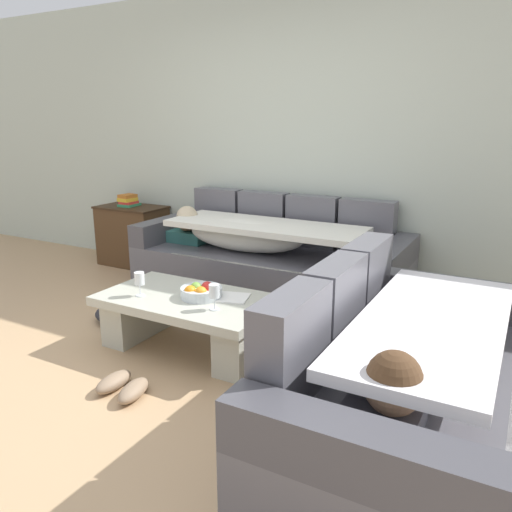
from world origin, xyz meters
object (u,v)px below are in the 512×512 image
(side_cabinet, at_px, (133,235))
(open_magazine, at_px, (227,297))
(couch_near_window, at_px, (404,385))
(couch_along_wall, at_px, (266,261))
(wine_glass_near_left, at_px, (139,279))
(wine_glass_near_right, at_px, (214,292))
(fruit_bowl, at_px, (201,291))
(crumpled_garment, at_px, (118,314))
(pair_of_shoes, at_px, (123,386))
(book_stack_on_cabinet, at_px, (128,201))
(coffee_table, at_px, (189,316))

(side_cabinet, bearing_deg, open_magazine, -33.13)
(couch_near_window, bearing_deg, couch_along_wall, 44.50)
(wine_glass_near_left, relative_size, open_magazine, 0.59)
(couch_near_window, height_order, side_cabinet, couch_near_window)
(wine_glass_near_left, xyz_separation_m, open_magazine, (0.54, 0.25, -0.11))
(wine_glass_near_left, bearing_deg, wine_glass_near_right, 2.69)
(fruit_bowl, height_order, crumpled_garment, fruit_bowl)
(wine_glass_near_left, xyz_separation_m, pair_of_shoes, (0.31, -0.53, -0.45))
(open_magazine, relative_size, side_cabinet, 0.39)
(side_cabinet, distance_m, crumpled_garment, 1.67)
(open_magazine, distance_m, book_stack_on_cabinet, 2.47)
(side_cabinet, bearing_deg, crumpled_garment, -52.53)
(coffee_table, xyz_separation_m, wine_glass_near_left, (-0.29, -0.14, 0.26))
(coffee_table, xyz_separation_m, fruit_bowl, (0.09, 0.03, 0.18))
(couch_near_window, relative_size, side_cabinet, 2.62)
(fruit_bowl, xyz_separation_m, wine_glass_near_left, (-0.38, -0.17, 0.07))
(wine_glass_near_left, relative_size, wine_glass_near_right, 1.00)
(open_magazine, bearing_deg, book_stack_on_cabinet, 131.57)
(book_stack_on_cabinet, bearing_deg, pair_of_shoes, -48.86)
(couch_near_window, height_order, wine_glass_near_left, couch_near_window)
(fruit_bowl, height_order, wine_glass_near_right, wine_glass_near_right)
(fruit_bowl, bearing_deg, crumpled_garment, 174.00)
(couch_along_wall, distance_m, couch_near_window, 2.25)
(couch_near_window, xyz_separation_m, fruit_bowl, (-1.45, 0.43, 0.09))
(open_magazine, height_order, book_stack_on_cabinet, book_stack_on_cabinet)
(book_stack_on_cabinet, bearing_deg, wine_glass_near_right, -36.20)
(open_magazine, height_order, crumpled_garment, open_magazine)
(coffee_table, xyz_separation_m, pair_of_shoes, (0.02, -0.67, -0.19))
(wine_glass_near_right, bearing_deg, couch_near_window, -13.04)
(open_magazine, bearing_deg, couch_near_window, -37.20)
(book_stack_on_cabinet, bearing_deg, couch_near_window, -28.62)
(wine_glass_near_left, bearing_deg, crumpled_garment, 151.78)
(fruit_bowl, xyz_separation_m, wine_glass_near_right, (0.20, -0.14, 0.07))
(coffee_table, relative_size, open_magazine, 4.29)
(couch_near_window, xyz_separation_m, side_cabinet, (-3.33, 1.83, -0.01))
(book_stack_on_cabinet, relative_size, crumpled_garment, 0.54)
(wine_glass_near_left, height_order, side_cabinet, side_cabinet)
(wine_glass_near_right, xyz_separation_m, pair_of_shoes, (-0.27, -0.56, -0.45))
(couch_along_wall, height_order, fruit_bowl, couch_along_wall)
(fruit_bowl, xyz_separation_m, pair_of_shoes, (-0.07, -0.70, -0.38))
(couch_along_wall, xyz_separation_m, couch_near_window, (1.58, -1.61, 0.00))
(pair_of_shoes, bearing_deg, fruit_bowl, 84.00)
(couch_near_window, xyz_separation_m, open_magazine, (-1.29, 0.51, 0.05))
(wine_glass_near_left, distance_m, book_stack_on_cabinet, 2.20)
(pair_of_shoes, bearing_deg, book_stack_on_cabinet, 131.14)
(open_magazine, bearing_deg, crumpled_garment, 163.40)
(couch_along_wall, xyz_separation_m, crumpled_garment, (-0.74, -1.09, -0.27))
(couch_near_window, relative_size, book_stack_on_cabinet, 8.77)
(pair_of_shoes, distance_m, crumpled_garment, 1.12)
(couch_near_window, height_order, fruit_bowl, couch_near_window)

